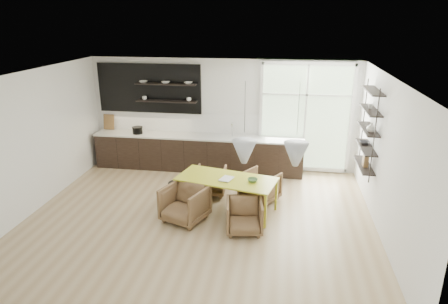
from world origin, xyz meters
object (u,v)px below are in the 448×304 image
Objects in this scene: armchair_front_right at (244,216)px; wire_stool at (176,190)px; armchair_front_left at (185,204)px; armchair_back_left at (211,180)px; armchair_back_right at (260,186)px; dining_table at (226,180)px.

armchair_front_right reaches higher than wire_stool.
armchair_front_left is 1.72× the size of wire_stool.
armchair_back_left is 1.39m from armchair_front_left.
armchair_front_left reaches higher than armchair_back_right.
armchair_back_right is at bearing 59.84° from armchair_front_left.
wire_stool is at bearing -177.72° from dining_table.
dining_table reaches higher than armchair_front_left.
armchair_front_right is (0.95, -1.61, 0.00)m from armchair_back_left.
armchair_front_left is at bearing -131.18° from dining_table.
armchair_front_right is (-0.21, -1.40, -0.02)m from armchair_back_right.
armchair_front_left reaches higher than wire_stool.
dining_table is 3.15× the size of armchair_back_left.
dining_table is 2.94× the size of armchair_back_right.
armchair_back_right is 1.86m from wire_stool.
armchair_back_left is 1.47× the size of wire_stool.
dining_table is 4.64× the size of wire_stool.
wire_stool is at bearing 42.80° from armchair_back_right.
armchair_front_left reaches higher than armchair_back_left.
armchair_back_right is 1.06× the size of armchair_front_right.
armchair_back_right is at bearing 11.87° from wire_stool.
armchair_front_left is at bearing 76.09° from armchair_back_left.
dining_table is 0.99m from armchair_front_left.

